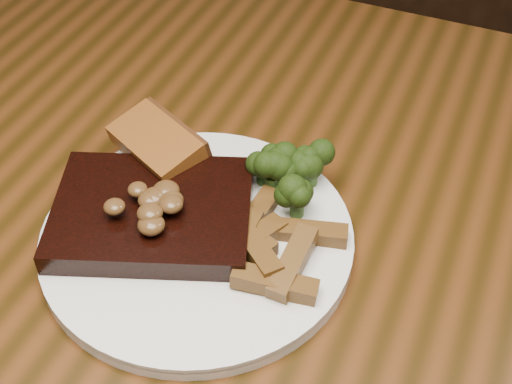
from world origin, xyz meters
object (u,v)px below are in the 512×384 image
steak (153,214)px  garlic_bread (158,157)px  dining_table (263,288)px  potato_wedges (274,251)px  chair_far (399,114)px  plate (197,240)px

steak → garlic_bread: (-0.04, 0.08, -0.00)m
dining_table → potato_wedges: (0.03, -0.04, 0.12)m
chair_far → garlic_bread: chair_far is taller
chair_far → potato_wedges: (0.02, -0.67, 0.34)m
garlic_bread → potato_wedges: potato_wedges is taller
dining_table → chair_far: 0.67m
chair_far → potato_wedges: chair_far is taller
dining_table → potato_wedges: potato_wedges is taller
dining_table → steak: bearing=-153.9°
dining_table → plate: 0.12m
garlic_bread → potato_wedges: size_ratio=1.02×
dining_table → garlic_bread: garlic_bread is taller
dining_table → steak: steak is taller
chair_far → plate: (-0.06, -0.68, 0.32)m
chair_far → potato_wedges: 0.75m
chair_far → plate: size_ratio=2.75×
steak → dining_table: bearing=5.8°
potato_wedges → steak: bearing=-178.2°
plate → potato_wedges: size_ratio=3.02×
dining_table → steak: 0.16m
chair_far → steak: (-0.11, -0.68, 0.34)m
steak → plate: bearing=-16.6°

